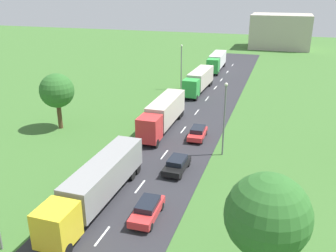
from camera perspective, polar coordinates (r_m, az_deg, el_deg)
name	(u,v)px	position (r m, az deg, el deg)	size (l,w,h in m)	color
road	(158,164)	(38.65, -1.62, -5.87)	(10.00, 140.00, 0.06)	#2B2B30
lane_marking_centre	(140,186)	(34.60, -4.32, -9.29)	(0.16, 119.34, 0.01)	white
truck_lead	(97,183)	(31.54, -10.92, -8.70)	(2.57, 14.16, 3.42)	yellow
truck_second	(163,113)	(47.08, -0.78, 1.98)	(2.63, 12.80, 3.72)	red
truck_third	(199,80)	(64.80, 4.82, 7.14)	(2.81, 12.17, 3.59)	green
truck_fourth	(217,61)	(82.49, 7.57, 9.98)	(2.78, 11.99, 3.53)	green
car_second	(147,210)	(29.96, -3.24, -12.82)	(1.86, 4.30, 1.42)	red
car_third	(177,164)	(36.82, 1.37, -5.98)	(1.98, 4.22, 1.37)	black
car_fourth	(198,133)	(44.68, 4.62, -1.04)	(1.96, 4.22, 1.40)	red
lamppost_second	(224,116)	(39.44, 8.75, 1.58)	(0.36, 0.36, 8.15)	slate
lamppost_third	(181,65)	(66.01, 2.08, 9.51)	(0.36, 0.36, 7.93)	slate
tree_oak	(267,216)	(21.90, 15.19, -13.33)	(4.92, 4.92, 7.86)	#513823
tree_maple	(57,91)	(48.75, -16.87, 5.23)	(4.37, 4.37, 7.25)	#513823
distant_building	(280,31)	(117.85, 17.04, 13.88)	(17.15, 13.02, 9.78)	#B2A899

